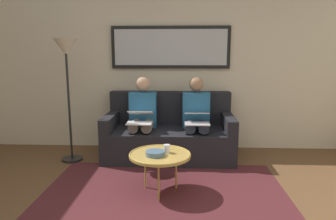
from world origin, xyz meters
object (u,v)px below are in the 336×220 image
Objects in this scene: person_left at (196,116)px; standing_lamp at (66,61)px; cup at (167,149)px; person_right at (142,115)px; laptop_silver at (197,118)px; framed_mirror at (171,47)px; couch at (169,134)px; laptop_white at (140,117)px; coffee_table at (160,155)px; bowl at (155,153)px.

standing_lamp is (1.72, 0.20, 0.76)m from person_left.
cup is 0.08× the size of person_right.
framed_mirror is at bearing -61.76° from laptop_silver.
standing_lamp is (1.35, 0.27, 1.06)m from couch.
cup is 0.26× the size of laptop_silver.
laptop_white is at bearing -0.60° from laptop_silver.
standing_lamp is (1.30, -0.95, 0.96)m from coffee_table.
laptop_silver is (-0.47, -0.96, 0.18)m from bowl.
coffee_table is at bearing 64.76° from laptop_silver.
coffee_table is 0.57× the size of person_left.
coffee_table is 1.24m from person_left.
cup is at bearing -139.69° from bowl.
laptop_white is at bearing -70.11° from coffee_table.
person_right reaches higher than coffee_table.
standing_lamp is (1.35, 0.66, -0.18)m from framed_mirror.
couch is 1.30m from framed_mirror.
person_left is 3.18× the size of laptop_white.
bowl reaches higher than coffee_table.
laptop_silver is (-0.35, -0.86, 0.16)m from cup.
laptop_white is at bearing 39.03° from couch.
couch reaches higher than laptop_silver.
person_right is 0.24m from laptop_white.
person_right reaches higher than laptop_white.
framed_mirror is 1.55× the size of person_right.
framed_mirror is 1.51m from standing_lamp.
laptop_silver is at bearing -115.24° from coffee_table.
laptop_white is 0.22× the size of standing_lamp.
couch is 1.57× the size of person_right.
framed_mirror is 19.67× the size of cup.
person_left is at bearing 180.00° from person_right.
framed_mirror reaches higher than person_right.
person_left is at bearing 169.79° from couch.
laptop_silver is 0.79m from person_right.
framed_mirror reaches higher than coffee_table.
laptop_silver is (-0.43, -0.90, 0.21)m from coffee_table.
person_right is (0.38, 0.07, 0.30)m from couch.
laptop_white is (0.33, -0.91, 0.21)m from coffee_table.
couch is 8.97× the size of bowl.
laptop_white is at bearing 61.49° from framed_mirror.
person_left is 0.79m from laptop_white.
person_left reaches higher than couch.
person_left is (-0.38, 0.46, -0.94)m from framed_mirror.
person_left is (-0.47, -1.20, 0.16)m from bowl.
framed_mirror is 1.11m from person_right.
standing_lamp is at bearing -2.32° from laptop_white.
standing_lamp is at bearing -33.47° from cup.
laptop_white is 1.22m from standing_lamp.
laptop_silver is (-0.38, 0.70, -0.92)m from framed_mirror.
bowl is 0.18× the size of person_right.
couch is 4.99× the size of laptop_white.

